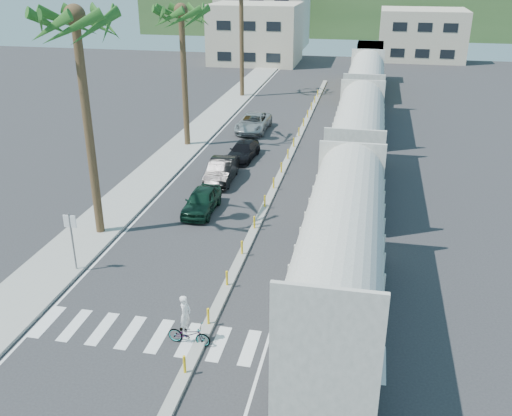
# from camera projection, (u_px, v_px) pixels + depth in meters

# --- Properties ---
(ground) EXTENTS (140.00, 140.00, 0.00)m
(ground) POSITION_uv_depth(u_px,v_px,m) (215.00, 313.00, 23.70)
(ground) COLOR #28282B
(ground) RESTS_ON ground
(sidewalk) EXTENTS (3.00, 90.00, 0.15)m
(sidewalk) POSITION_uv_depth(u_px,v_px,m) (196.00, 134.00, 47.68)
(sidewalk) COLOR gray
(sidewalk) RESTS_ON ground
(rails) EXTENTS (1.56, 100.00, 0.06)m
(rails) POSITION_uv_depth(u_px,v_px,m) (361.00, 134.00, 47.90)
(rails) COLOR black
(rails) RESTS_ON ground
(median) EXTENTS (0.45, 60.00, 0.85)m
(median) POSITION_uv_depth(u_px,v_px,m) (288.00, 160.00, 41.58)
(median) COLOR gray
(median) RESTS_ON ground
(crosswalk) EXTENTS (14.00, 2.20, 0.01)m
(crosswalk) POSITION_uv_depth(u_px,v_px,m) (201.00, 341.00, 21.90)
(crosswalk) COLOR silver
(crosswalk) RESTS_ON ground
(lane_markings) EXTENTS (9.42, 90.00, 0.01)m
(lane_markings) POSITION_uv_depth(u_px,v_px,m) (271.00, 139.00, 46.53)
(lane_markings) COLOR silver
(lane_markings) RESTS_ON ground
(freight_train) EXTENTS (3.00, 60.94, 5.85)m
(freight_train) POSITION_uv_depth(u_px,v_px,m) (360.00, 124.00, 39.95)
(freight_train) COLOR #A9A69B
(freight_train) RESTS_ON ground
(palm_trees) EXTENTS (3.50, 37.20, 13.75)m
(palm_trees) POSITION_uv_depth(u_px,v_px,m) (186.00, 0.00, 41.24)
(palm_trees) COLOR brown
(palm_trees) RESTS_ON ground
(street_sign) EXTENTS (0.60, 0.08, 3.00)m
(street_sign) POSITION_uv_depth(u_px,v_px,m) (72.00, 234.00, 26.05)
(street_sign) COLOR slate
(street_sign) RESTS_ON ground
(buildings) EXTENTS (38.00, 27.00, 10.00)m
(buildings) POSITION_uv_depth(u_px,v_px,m) (298.00, 24.00, 87.46)
(buildings) COLOR #B8A992
(buildings) RESTS_ON ground
(hillside) EXTENTS (80.00, 20.00, 12.00)m
(hillside) POSITION_uv_depth(u_px,v_px,m) (350.00, 1.00, 111.07)
(hillside) COLOR #385628
(hillside) RESTS_ON ground
(car_lead) EXTENTS (1.72, 4.11, 1.39)m
(car_lead) POSITION_uv_depth(u_px,v_px,m) (202.00, 201.00, 32.89)
(car_lead) COLOR black
(car_lead) RESTS_ON ground
(car_second) EXTENTS (1.89, 4.63, 1.49)m
(car_second) POSITION_uv_depth(u_px,v_px,m) (222.00, 170.00, 37.49)
(car_second) COLOR black
(car_second) RESTS_ON ground
(car_third) EXTENTS (2.38, 4.58, 1.25)m
(car_third) POSITION_uv_depth(u_px,v_px,m) (243.00, 151.00, 41.70)
(car_third) COLOR black
(car_third) RESTS_ON ground
(car_rear) EXTENTS (2.62, 5.34, 1.46)m
(car_rear) POSITION_uv_depth(u_px,v_px,m) (253.00, 123.00, 48.55)
(car_rear) COLOR #A2A5A7
(car_rear) RESTS_ON ground
(cyclist) EXTENTS (0.84, 1.79, 2.11)m
(cyclist) POSITION_uv_depth(u_px,v_px,m) (188.00, 329.00, 21.51)
(cyclist) COLOR #9EA0A5
(cyclist) RESTS_ON ground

